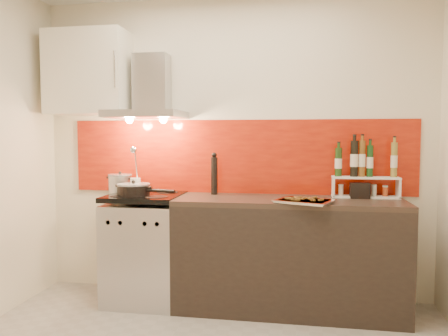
% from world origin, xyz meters
% --- Properties ---
extents(back_wall, '(3.40, 0.02, 2.60)m').
position_xyz_m(back_wall, '(0.00, 1.40, 1.30)').
color(back_wall, silver).
rests_on(back_wall, ground).
extents(backsplash, '(3.00, 0.02, 0.64)m').
position_xyz_m(backsplash, '(0.05, 1.39, 1.22)').
color(backsplash, maroon).
rests_on(backsplash, back_wall).
extents(range_stove, '(0.60, 0.60, 0.91)m').
position_xyz_m(range_stove, '(-0.70, 1.10, 0.44)').
color(range_stove, '#B7B7BA').
rests_on(range_stove, ground).
extents(counter, '(1.80, 0.60, 0.90)m').
position_xyz_m(counter, '(0.50, 1.10, 0.45)').
color(counter, black).
rests_on(counter, ground).
extents(range_hood, '(0.62, 0.50, 0.61)m').
position_xyz_m(range_hood, '(-0.70, 1.24, 1.74)').
color(range_hood, '#B7B7BA').
rests_on(range_hood, back_wall).
extents(upper_cabinet, '(0.70, 0.35, 0.72)m').
position_xyz_m(upper_cabinet, '(-1.25, 1.22, 1.95)').
color(upper_cabinet, white).
rests_on(upper_cabinet, back_wall).
extents(stock_pot, '(0.21, 0.21, 0.18)m').
position_xyz_m(stock_pot, '(-0.98, 1.24, 0.99)').
color(stock_pot, '#B7B7BA').
rests_on(stock_pot, range_stove).
extents(saute_pan, '(0.52, 0.27, 0.13)m').
position_xyz_m(saute_pan, '(-0.76, 1.01, 0.96)').
color(saute_pan, black).
rests_on(saute_pan, range_stove).
extents(utensil_jar, '(0.09, 0.13, 0.41)m').
position_xyz_m(utensil_jar, '(-0.79, 1.10, 1.02)').
color(utensil_jar, silver).
rests_on(utensil_jar, range_stove).
extents(pepper_mill, '(0.06, 0.06, 0.36)m').
position_xyz_m(pepper_mill, '(-0.14, 1.26, 1.07)').
color(pepper_mill, black).
rests_on(pepper_mill, counter).
extents(step_shelf, '(0.53, 0.14, 0.46)m').
position_xyz_m(step_shelf, '(1.09, 1.27, 1.10)').
color(step_shelf, white).
rests_on(step_shelf, counter).
extents(caddy_box, '(0.16, 0.08, 0.13)m').
position_xyz_m(caddy_box, '(1.06, 1.20, 0.96)').
color(caddy_box, black).
rests_on(caddy_box, counter).
extents(baking_tray, '(0.48, 0.43, 0.03)m').
position_xyz_m(baking_tray, '(0.62, 0.90, 0.92)').
color(baking_tray, silver).
rests_on(baking_tray, counter).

